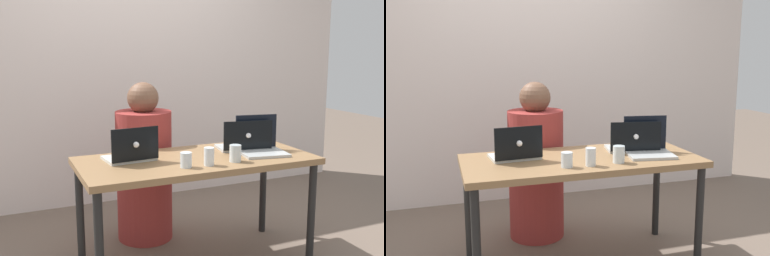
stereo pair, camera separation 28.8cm
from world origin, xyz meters
TOP-DOWN VIEW (x-y plane):
  - back_wall at (0.00, 1.50)m, footprint 4.50×0.10m
  - desk at (0.00, 0.00)m, footprint 1.49×0.68m
  - person_at_center at (-0.17, 0.55)m, footprint 0.45×0.45m
  - laptop_front_right at (0.44, -0.05)m, footprint 0.33×0.31m
  - laptop_back_left at (-0.40, 0.09)m, footprint 0.32×0.27m
  - laptop_back_right at (0.39, 0.07)m, footprint 0.37×0.28m
  - water_glass_center at (-0.01, -0.20)m, footprint 0.06×0.06m
  - water_glass_right at (0.18, -0.19)m, footprint 0.07×0.07m
  - water_glass_left at (-0.15, -0.19)m, footprint 0.07×0.07m

SIDE VIEW (x-z plane):
  - person_at_center at x=-0.17m, z-range -0.07..1.11m
  - desk at x=0.00m, z-range 0.29..1.02m
  - water_glass_left at x=-0.15m, z-range 0.72..0.81m
  - water_glass_right at x=0.18m, z-range 0.72..0.82m
  - laptop_back_right at x=0.39m, z-range 0.67..0.88m
  - water_glass_center at x=-0.01m, z-range 0.72..0.83m
  - laptop_back_left at x=-0.40m, z-range 0.66..0.88m
  - laptop_front_right at x=0.44m, z-range 0.66..0.90m
  - back_wall at x=0.00m, z-range 0.00..2.54m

